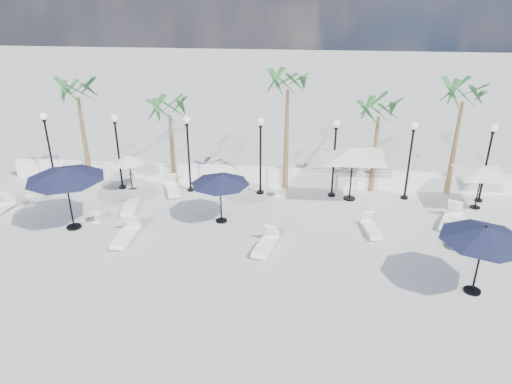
# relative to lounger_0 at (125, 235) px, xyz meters

# --- Properties ---
(ground) EXTENTS (100.00, 100.00, 0.00)m
(ground) POSITION_rel_lounger_0_xyz_m (5.18, -1.47, -0.25)
(ground) COLOR #9D9E99
(ground) RESTS_ON ground
(balustrade) EXTENTS (26.00, 0.30, 1.01)m
(balustrade) POSITION_rel_lounger_0_xyz_m (5.18, 6.03, 0.22)
(balustrade) COLOR white
(balustrade) RESTS_ON ground
(lamppost_0) EXTENTS (0.36, 0.36, 3.84)m
(lamppost_0) POSITION_rel_lounger_0_xyz_m (-5.32, 5.03, 2.24)
(lamppost_0) COLOR black
(lamppost_0) RESTS_ON ground
(lamppost_1) EXTENTS (0.36, 0.36, 3.84)m
(lamppost_1) POSITION_rel_lounger_0_xyz_m (-1.82, 5.03, 2.24)
(lamppost_1) COLOR black
(lamppost_1) RESTS_ON ground
(lamppost_2) EXTENTS (0.36, 0.36, 3.84)m
(lamppost_2) POSITION_rel_lounger_0_xyz_m (1.68, 5.03, 2.24)
(lamppost_2) COLOR black
(lamppost_2) RESTS_ON ground
(lamppost_3) EXTENTS (0.36, 0.36, 3.84)m
(lamppost_3) POSITION_rel_lounger_0_xyz_m (5.18, 5.03, 2.24)
(lamppost_3) COLOR black
(lamppost_3) RESTS_ON ground
(lamppost_4) EXTENTS (0.36, 0.36, 3.84)m
(lamppost_4) POSITION_rel_lounger_0_xyz_m (8.68, 5.03, 2.24)
(lamppost_4) COLOR black
(lamppost_4) RESTS_ON ground
(lamppost_5) EXTENTS (0.36, 0.36, 3.84)m
(lamppost_5) POSITION_rel_lounger_0_xyz_m (12.18, 5.03, 2.24)
(lamppost_5) COLOR black
(lamppost_5) RESTS_ON ground
(lamppost_6) EXTENTS (0.36, 0.36, 3.84)m
(lamppost_6) POSITION_rel_lounger_0_xyz_m (15.68, 5.03, 2.24)
(lamppost_6) COLOR black
(lamppost_6) RESTS_ON ground
(palm_0) EXTENTS (2.60, 2.60, 5.50)m
(palm_0) POSITION_rel_lounger_0_xyz_m (-3.82, 5.83, 4.29)
(palm_0) COLOR brown
(palm_0) RESTS_ON ground
(palm_1) EXTENTS (2.60, 2.60, 4.70)m
(palm_1) POSITION_rel_lounger_0_xyz_m (0.68, 5.83, 3.51)
(palm_1) COLOR brown
(palm_1) RESTS_ON ground
(palm_2) EXTENTS (2.60, 2.60, 6.10)m
(palm_2) POSITION_rel_lounger_0_xyz_m (6.38, 5.83, 4.87)
(palm_2) COLOR brown
(palm_2) RESTS_ON ground
(palm_3) EXTENTS (2.60, 2.60, 4.90)m
(palm_3) POSITION_rel_lounger_0_xyz_m (10.68, 5.83, 3.70)
(palm_3) COLOR brown
(palm_3) RESTS_ON ground
(palm_4) EXTENTS (2.60, 2.60, 5.70)m
(palm_4) POSITION_rel_lounger_0_xyz_m (14.38, 5.83, 4.48)
(palm_4) COLOR brown
(palm_4) RESTS_ON ground
(lounger_0) EXTENTS (0.75, 2.00, 0.74)m
(lounger_0) POSITION_rel_lounger_0_xyz_m (0.00, 0.00, 0.00)
(lounger_0) COLOR white
(lounger_0) RESTS_ON ground
(lounger_2) EXTENTS (1.17, 1.90, 0.68)m
(lounger_2) POSITION_rel_lounger_0_xyz_m (0.82, 4.75, -0.02)
(lounger_2) COLOR white
(lounger_2) RESTS_ON ground
(lounger_3) EXTENTS (0.75, 1.81, 0.66)m
(lounger_3) POSITION_rel_lounger_0_xyz_m (-0.68, 2.75, -0.03)
(lounger_3) COLOR white
(lounger_3) RESTS_ON ground
(lounger_4) EXTENTS (0.84, 1.77, 0.64)m
(lounger_4) POSITION_rel_lounger_0_xyz_m (10.16, 1.53, -0.03)
(lounger_4) COLOR white
(lounger_4) RESTS_ON ground
(lounger_5) EXTENTS (1.06, 1.97, 0.70)m
(lounger_5) POSITION_rel_lounger_0_xyz_m (5.80, -0.22, -0.01)
(lounger_5) COLOR white
(lounger_5) RESTS_ON ground
(lounger_6) EXTENTS (0.97, 1.97, 0.71)m
(lounger_6) POSITION_rel_lounger_0_xyz_m (13.62, 1.18, -0.01)
(lounger_6) COLOR white
(lounger_6) RESTS_ON ground
(lounger_7) EXTENTS (1.44, 2.12, 0.76)m
(lounger_7) POSITION_rel_lounger_0_xyz_m (13.71, 2.57, 0.01)
(lounger_7) COLOR white
(lounger_7) RESTS_ON ground
(side_table_0) EXTENTS (0.53, 0.53, 0.51)m
(side_table_0) POSITION_rel_lounger_0_xyz_m (-5.42, 2.73, 0.06)
(side_table_0) COLOR white
(side_table_0) RESTS_ON ground
(side_table_1) EXTENTS (0.49, 0.49, 0.47)m
(side_table_1) POSITION_rel_lounger_0_xyz_m (-1.80, 1.38, 0.04)
(side_table_1) COLOR white
(side_table_1) RESTS_ON ground
(side_table_2) EXTENTS (0.45, 0.45, 0.43)m
(side_table_2) POSITION_rel_lounger_0_xyz_m (6.04, 4.72, 0.01)
(side_table_2) COLOR white
(side_table_2) RESTS_ON ground
(parasol_navy_left) EXTENTS (3.26, 3.26, 2.88)m
(parasol_navy_left) POSITION_rel_lounger_0_xyz_m (-2.56, 0.83, 2.29)
(parasol_navy_left) COLOR black
(parasol_navy_left) RESTS_ON ground
(parasol_navy_mid) EXTENTS (2.55, 2.55, 2.28)m
(parasol_navy_mid) POSITION_rel_lounger_0_xyz_m (3.70, 1.96, 1.76)
(parasol_navy_mid) COLOR black
(parasol_navy_mid) RESTS_ON ground
(parasol_navy_right) EXTENTS (2.93, 2.93, 2.63)m
(parasol_navy_right) POSITION_rel_lounger_0_xyz_m (13.18, -2.40, 2.06)
(parasol_navy_right) COLOR black
(parasol_navy_right) RESTS_ON ground
(parasol_cream_sq_a) EXTENTS (5.73, 5.73, 2.82)m
(parasol_cream_sq_a) POSITION_rel_lounger_0_xyz_m (9.52, 4.73, 2.36)
(parasol_cream_sq_a) COLOR black
(parasol_cream_sq_a) RESTS_ON ground
(parasol_cream_sq_b) EXTENTS (4.38, 4.38, 2.20)m
(parasol_cream_sq_b) POSITION_rel_lounger_0_xyz_m (15.28, 4.29, 1.78)
(parasol_cream_sq_b) COLOR black
(parasol_cream_sq_b) RESTS_ON ground
(parasol_cream_small) EXTENTS (1.61, 1.61, 1.97)m
(parasol_cream_small) POSITION_rel_lounger_0_xyz_m (-1.23, 4.73, 1.44)
(parasol_cream_small) COLOR black
(parasol_cream_small) RESTS_ON ground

